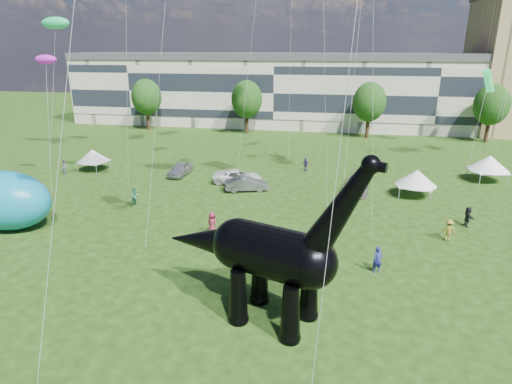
# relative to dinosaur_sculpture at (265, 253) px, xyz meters

# --- Properties ---
(ground) EXTENTS (220.00, 220.00, 0.00)m
(ground) POSITION_rel_dinosaur_sculpture_xyz_m (-0.08, -1.66, -3.83)
(ground) COLOR #16330C
(ground) RESTS_ON ground
(terrace_row) EXTENTS (78.00, 11.00, 12.00)m
(terrace_row) POSITION_rel_dinosaur_sculpture_xyz_m (-8.08, 60.34, 2.17)
(terrace_row) COLOR beige
(terrace_row) RESTS_ON ground
(tree_far_left) EXTENTS (5.20, 5.20, 9.44)m
(tree_far_left) POSITION_rel_dinosaur_sculpture_xyz_m (-30.08, 51.34, 2.47)
(tree_far_left) COLOR #382314
(tree_far_left) RESTS_ON ground
(tree_mid_left) EXTENTS (5.20, 5.20, 9.44)m
(tree_mid_left) POSITION_rel_dinosaur_sculpture_xyz_m (-12.08, 51.34, 2.47)
(tree_mid_left) COLOR #382314
(tree_mid_left) RESTS_ON ground
(tree_mid_right) EXTENTS (5.20, 5.20, 9.44)m
(tree_mid_right) POSITION_rel_dinosaur_sculpture_xyz_m (7.92, 51.34, 2.47)
(tree_mid_right) COLOR #382314
(tree_mid_right) RESTS_ON ground
(tree_far_right) EXTENTS (5.20, 5.20, 9.44)m
(tree_far_right) POSITION_rel_dinosaur_sculpture_xyz_m (25.92, 51.34, 2.47)
(tree_far_right) COLOR #382314
(tree_far_right) RESTS_ON ground
(dinosaur_sculpture) EXTENTS (12.23, 5.85, 10.13)m
(dinosaur_sculpture) POSITION_rel_dinosaur_sculpture_xyz_m (0.00, 0.00, 0.00)
(dinosaur_sculpture) COLOR black
(dinosaur_sculpture) RESTS_ON ground
(car_silver) EXTENTS (2.09, 4.49, 1.49)m
(car_silver) POSITION_rel_dinosaur_sculpture_xyz_m (-14.28, 25.04, -3.08)
(car_silver) COLOR #BCBDC1
(car_silver) RESTS_ON ground
(car_grey) EXTENTS (4.69, 2.84, 1.46)m
(car_grey) POSITION_rel_dinosaur_sculpture_xyz_m (-5.59, 21.06, -3.10)
(car_grey) COLOR slate
(car_grey) RESTS_ON ground
(car_white) EXTENTS (5.42, 2.72, 1.47)m
(car_white) POSITION_rel_dinosaur_sculpture_xyz_m (-7.03, 23.27, -3.09)
(car_white) COLOR white
(car_white) RESTS_ON ground
(car_dark) EXTENTS (2.90, 5.70, 1.59)m
(car_dark) POSITION_rel_dinosaur_sculpture_xyz_m (5.62, 23.04, -3.03)
(car_dark) COLOR #595960
(car_dark) RESTS_ON ground
(gazebo_near) EXTENTS (4.45, 4.45, 2.72)m
(gazebo_near) POSITION_rel_dinosaur_sculpture_xyz_m (11.16, 22.53, -1.91)
(gazebo_near) COLOR white
(gazebo_near) RESTS_ON ground
(gazebo_far) EXTENTS (4.81, 4.81, 2.89)m
(gazebo_far) POSITION_rel_dinosaur_sculpture_xyz_m (19.78, 29.45, -1.79)
(gazebo_far) COLOR white
(gazebo_far) RESTS_ON ground
(gazebo_left) EXTENTS (4.02, 4.02, 2.53)m
(gazebo_left) POSITION_rel_dinosaur_sculpture_xyz_m (-25.26, 25.19, -2.05)
(gazebo_left) COLOR white
(gazebo_left) RESTS_ON ground
(inflatable_teal) EXTENTS (7.67, 4.80, 4.79)m
(inflatable_teal) POSITION_rel_dinosaur_sculpture_xyz_m (-22.55, 7.97, -1.43)
(inflatable_teal) COLOR #0D7FA7
(inflatable_teal) RESTS_ON ground
(visitors) EXTENTS (52.24, 44.11, 1.86)m
(visitors) POSITION_rel_dinosaur_sculpture_xyz_m (-2.28, 13.01, -2.95)
(visitors) COLOR black
(visitors) RESTS_ON ground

